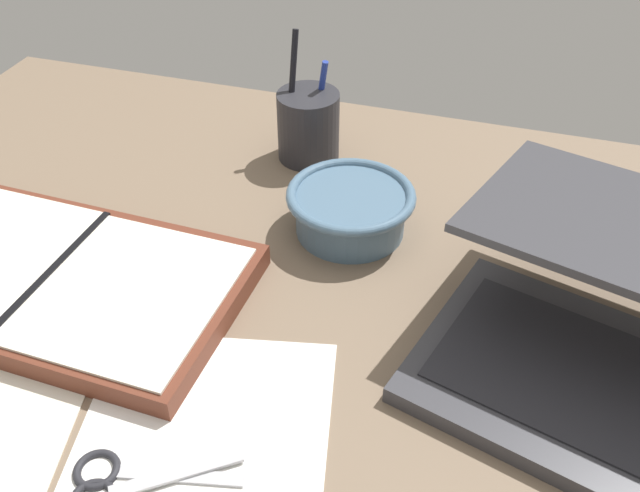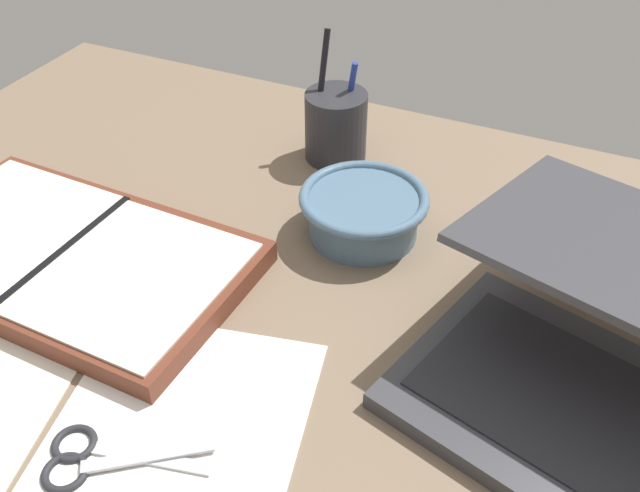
{
  "view_description": "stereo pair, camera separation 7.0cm",
  "coord_description": "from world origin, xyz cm",
  "px_view_note": "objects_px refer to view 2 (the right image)",
  "views": [
    {
      "loc": [
        11.19,
        -44.39,
        53.23
      ],
      "look_at": [
        -4.87,
        7.62,
        9.0
      ],
      "focal_mm": 40.0,
      "sensor_mm": 36.0,
      "label": 1
    },
    {
      "loc": [
        17.74,
        -41.89,
        53.23
      ],
      "look_at": [
        -4.87,
        7.62,
        9.0
      ],
      "focal_mm": 40.0,
      "sensor_mm": 36.0,
      "label": 2
    }
  ],
  "objects_px": {
    "laptop": "(606,363)",
    "scissors": "(91,458)",
    "bowl": "(363,211)",
    "planner": "(69,258)",
    "pen_cup": "(336,125)"
  },
  "relations": [
    {
      "from": "laptop",
      "to": "pen_cup",
      "type": "xyz_separation_m",
      "value": [
        -0.38,
        0.28,
        -0.0
      ]
    },
    {
      "from": "planner",
      "to": "scissors",
      "type": "bearing_deg",
      "value": -44.56
    },
    {
      "from": "bowl",
      "to": "planner",
      "type": "bearing_deg",
      "value": -144.58
    },
    {
      "from": "bowl",
      "to": "scissors",
      "type": "height_order",
      "value": "bowl"
    },
    {
      "from": "pen_cup",
      "to": "bowl",
      "type": "bearing_deg",
      "value": -55.65
    },
    {
      "from": "planner",
      "to": "laptop",
      "type": "bearing_deg",
      "value": 7.24
    },
    {
      "from": "bowl",
      "to": "pen_cup",
      "type": "relative_size",
      "value": 0.88
    },
    {
      "from": "laptop",
      "to": "planner",
      "type": "distance_m",
      "value": 0.55
    },
    {
      "from": "laptop",
      "to": "planner",
      "type": "bearing_deg",
      "value": -159.1
    },
    {
      "from": "bowl",
      "to": "planner",
      "type": "height_order",
      "value": "bowl"
    },
    {
      "from": "scissors",
      "to": "planner",
      "type": "bearing_deg",
      "value": 108.86
    },
    {
      "from": "bowl",
      "to": "pen_cup",
      "type": "height_order",
      "value": "pen_cup"
    },
    {
      "from": "bowl",
      "to": "pen_cup",
      "type": "distance_m",
      "value": 0.17
    },
    {
      "from": "pen_cup",
      "to": "laptop",
      "type": "bearing_deg",
      "value": -36.89
    },
    {
      "from": "laptop",
      "to": "scissors",
      "type": "xyz_separation_m",
      "value": [
        -0.37,
        -0.24,
        -0.05
      ]
    }
  ]
}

